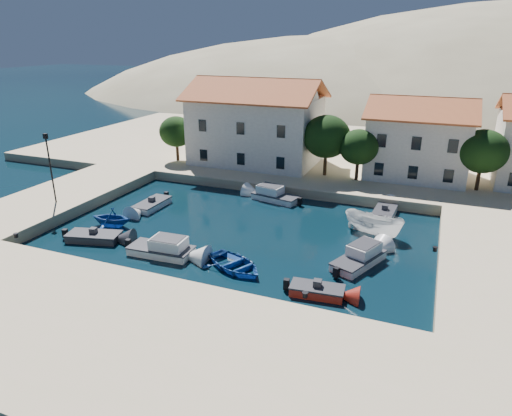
{
  "coord_description": "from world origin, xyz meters",
  "views": [
    {
      "loc": [
        13.87,
        -21.26,
        14.97
      ],
      "look_at": [
        0.93,
        10.81,
        2.0
      ],
      "focal_mm": 32.0,
      "sensor_mm": 36.0,
      "label": 1
    }
  ],
  "objects_px": {
    "lamppost": "(50,162)",
    "cabin_cruiser_east": "(359,259)",
    "boat_east": "(373,234)",
    "cabin_cruiser_south": "(161,249)",
    "building_mid": "(419,137)",
    "building_left": "(256,120)",
    "rowboat_south": "(235,269)"
  },
  "relations": [
    {
      "from": "building_mid",
      "to": "boat_east",
      "type": "height_order",
      "value": "building_mid"
    },
    {
      "from": "building_left",
      "to": "lamppost",
      "type": "xyz_separation_m",
      "value": [
        -11.5,
        -20.0,
        -1.18
      ]
    },
    {
      "from": "building_left",
      "to": "cabin_cruiser_east",
      "type": "xyz_separation_m",
      "value": [
        15.83,
        -20.06,
        -5.46
      ]
    },
    {
      "from": "lamppost",
      "to": "cabin_cruiser_east",
      "type": "bearing_deg",
      "value": -0.14
    },
    {
      "from": "cabin_cruiser_south",
      "to": "cabin_cruiser_east",
      "type": "xyz_separation_m",
      "value": [
        13.71,
        3.82,
        0.0
      ]
    },
    {
      "from": "cabin_cruiser_south",
      "to": "cabin_cruiser_east",
      "type": "relative_size",
      "value": 0.97
    },
    {
      "from": "building_left",
      "to": "building_mid",
      "type": "relative_size",
      "value": 1.4
    },
    {
      "from": "building_mid",
      "to": "cabin_cruiser_south",
      "type": "relative_size",
      "value": 2.16
    },
    {
      "from": "lamppost",
      "to": "cabin_cruiser_east",
      "type": "xyz_separation_m",
      "value": [
        27.33,
        -0.06,
        -4.28
      ]
    },
    {
      "from": "rowboat_south",
      "to": "cabin_cruiser_east",
      "type": "relative_size",
      "value": 0.94
    },
    {
      "from": "building_mid",
      "to": "lamppost",
      "type": "distance_m",
      "value": 36.21
    },
    {
      "from": "building_left",
      "to": "cabin_cruiser_east",
      "type": "distance_m",
      "value": 26.14
    },
    {
      "from": "cabin_cruiser_south",
      "to": "building_left",
      "type": "bearing_deg",
      "value": 92.12
    },
    {
      "from": "rowboat_south",
      "to": "lamppost",
      "type": "bearing_deg",
      "value": 104.88
    },
    {
      "from": "lamppost",
      "to": "building_mid",
      "type": "bearing_deg",
      "value": 35.45
    },
    {
      "from": "building_mid",
      "to": "building_left",
      "type": "bearing_deg",
      "value": -176.82
    },
    {
      "from": "boat_east",
      "to": "rowboat_south",
      "type": "bearing_deg",
      "value": 158.08
    },
    {
      "from": "building_left",
      "to": "rowboat_south",
      "type": "relative_size",
      "value": 3.14
    },
    {
      "from": "building_left",
      "to": "boat_east",
      "type": "relative_size",
      "value": 2.91
    },
    {
      "from": "building_mid",
      "to": "cabin_cruiser_east",
      "type": "distance_m",
      "value": 21.7
    },
    {
      "from": "cabin_cruiser_south",
      "to": "building_mid",
      "type": "bearing_deg",
      "value": 54.5
    },
    {
      "from": "boat_east",
      "to": "cabin_cruiser_south",
      "type": "bearing_deg",
      "value": 142.41
    },
    {
      "from": "rowboat_south",
      "to": "boat_east",
      "type": "height_order",
      "value": "boat_east"
    },
    {
      "from": "lamppost",
      "to": "boat_east",
      "type": "relative_size",
      "value": 1.23
    },
    {
      "from": "building_mid",
      "to": "rowboat_south",
      "type": "xyz_separation_m",
      "value": [
        -9.94,
        -24.85,
        -5.22
      ]
    },
    {
      "from": "lamppost",
      "to": "cabin_cruiser_east",
      "type": "height_order",
      "value": "lamppost"
    },
    {
      "from": "building_left",
      "to": "cabin_cruiser_south",
      "type": "bearing_deg",
      "value": -84.91
    },
    {
      "from": "building_mid",
      "to": "rowboat_south",
      "type": "relative_size",
      "value": 2.24
    },
    {
      "from": "cabin_cruiser_south",
      "to": "boat_east",
      "type": "xyz_separation_m",
      "value": [
        13.84,
        9.58,
        -0.48
      ]
    },
    {
      "from": "building_left",
      "to": "cabin_cruiser_south",
      "type": "distance_m",
      "value": 24.59
    },
    {
      "from": "building_mid",
      "to": "cabin_cruiser_south",
      "type": "xyz_separation_m",
      "value": [
        -15.87,
        -24.88,
        -4.75
      ]
    },
    {
      "from": "cabin_cruiser_east",
      "to": "lamppost",
      "type": "bearing_deg",
      "value": 111.74
    }
  ]
}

